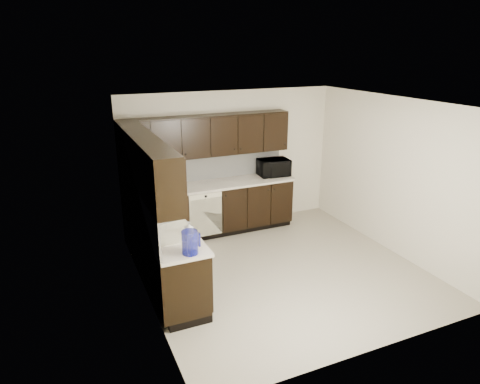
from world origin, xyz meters
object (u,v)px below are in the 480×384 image
(sink, at_px, (170,236))
(microwave, at_px, (274,168))
(storage_bin, at_px, (161,215))
(toaster_oven, at_px, (163,185))
(blue_pitcher, at_px, (190,242))

(sink, height_order, microwave, microwave)
(microwave, relative_size, storage_bin, 1.24)
(toaster_oven, height_order, storage_bin, toaster_oven)
(sink, bearing_deg, storage_bin, 91.00)
(sink, bearing_deg, microwave, 35.39)
(microwave, distance_m, storage_bin, 2.77)
(microwave, bearing_deg, blue_pitcher, -130.82)
(sink, relative_size, microwave, 1.47)
(microwave, xyz_separation_m, toaster_oven, (-2.10, -0.05, -0.06))
(blue_pitcher, bearing_deg, toaster_oven, 71.86)
(toaster_oven, distance_m, storage_bin, 1.31)
(blue_pitcher, bearing_deg, storage_bin, 81.92)
(toaster_oven, xyz_separation_m, blue_pitcher, (-0.27, -2.37, 0.04))
(microwave, height_order, blue_pitcher, microwave)
(sink, distance_m, microwave, 2.99)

